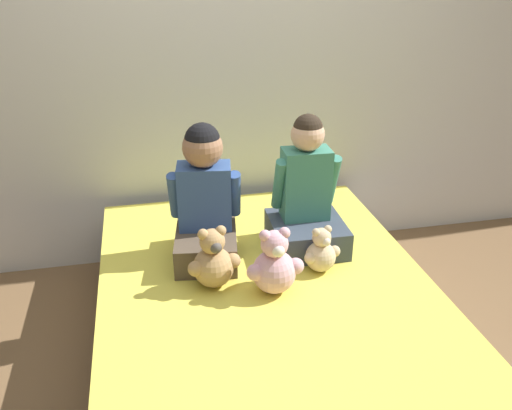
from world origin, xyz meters
name	(u,v)px	position (x,y,z in m)	size (l,w,h in m)	color
ground_plane	(268,362)	(0.00, 0.00, 0.00)	(14.00, 14.00, 0.00)	brown
wall_behind_bed	(224,50)	(0.00, 1.12, 1.25)	(8.00, 0.06, 2.50)	silver
bed	(269,327)	(0.00, 0.00, 0.21)	(1.48, 2.02, 0.41)	#473828
child_on_left	(205,202)	(-0.23, 0.35, 0.69)	(0.35, 0.43, 0.65)	brown
child_on_right	(306,199)	(0.27, 0.35, 0.66)	(0.36, 0.37, 0.66)	#384251
teddy_bear_held_by_left_child	(213,261)	(-0.23, 0.08, 0.53)	(0.24, 0.18, 0.28)	tan
teddy_bear_held_by_right_child	(321,252)	(0.27, 0.10, 0.51)	(0.18, 0.14, 0.22)	#D1B78E
teddy_bear_between_children	(274,266)	(0.02, -0.02, 0.54)	(0.25, 0.19, 0.30)	#DBA3B2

